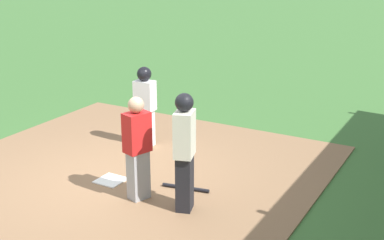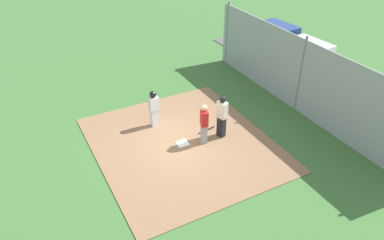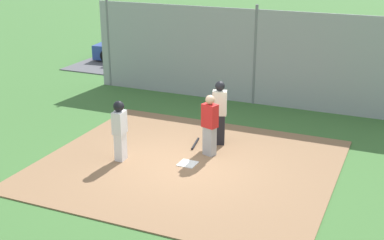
{
  "view_description": "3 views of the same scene",
  "coord_description": "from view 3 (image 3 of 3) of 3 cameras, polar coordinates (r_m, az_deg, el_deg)",
  "views": [
    {
      "loc": [
        -6.32,
        -5.11,
        3.73
      ],
      "look_at": [
        0.93,
        -1.04,
        1.0
      ],
      "focal_mm": 49.1,
      "sensor_mm": 36.0,
      "label": 1
    },
    {
      "loc": [
        -10.33,
        5.09,
        8.5
      ],
      "look_at": [
        0.39,
        -0.62,
        0.69
      ],
      "focal_mm": 34.83,
      "sensor_mm": 36.0,
      "label": 2
    },
    {
      "loc": [
        -4.85,
        10.93,
        5.48
      ],
      "look_at": [
        0.16,
        -0.64,
        0.98
      ],
      "focal_mm": 48.66,
      "sensor_mm": 36.0,
      "label": 3
    }
  ],
  "objects": [
    {
      "name": "backstop_fence",
      "position": [
        17.63,
        6.91,
        6.82
      ],
      "size": [
        12.0,
        0.1,
        3.35
      ],
      "color": "#93999E",
      "rests_on": "ground_plane"
    },
    {
      "name": "catcher",
      "position": [
        13.38,
        1.96,
        -0.47
      ],
      "size": [
        0.44,
        0.37,
        1.63
      ],
      "rotation": [
        0.0,
        0.0,
        1.25
      ],
      "color": "#9E9EA3",
      "rests_on": "dirt_infield"
    },
    {
      "name": "parked_car_white",
      "position": [
        22.27,
        1.64,
        7.03
      ],
      "size": [
        4.31,
        2.11,
        1.28
      ],
      "rotation": [
        0.0,
        0.0,
        3.21
      ],
      "color": "silver",
      "rests_on": "parking_lot"
    },
    {
      "name": "umpire",
      "position": [
        14.06,
        3.03,
        0.95
      ],
      "size": [
        0.44,
        0.36,
        1.79
      ],
      "rotation": [
        0.0,
        0.0,
        1.88
      ],
      "color": "black",
      "rests_on": "dirt_infield"
    },
    {
      "name": "parked_car_blue",
      "position": [
        23.9,
        -5.39,
        7.82
      ],
      "size": [
        4.35,
        2.2,
        1.28
      ],
      "rotation": [
        0.0,
        0.0,
        0.1
      ],
      "color": "#28428C",
      "rests_on": "parking_lot"
    },
    {
      "name": "parking_lot",
      "position": [
        21.53,
        9.65,
        4.69
      ],
      "size": [
        18.0,
        5.2,
        0.04
      ],
      "primitive_type": "cube",
      "color": "#515156",
      "rests_on": "ground_plane"
    },
    {
      "name": "home_plate",
      "position": [
        13.14,
        -0.48,
        -4.81
      ],
      "size": [
        0.45,
        0.45,
        0.02
      ],
      "primitive_type": "cube",
      "rotation": [
        0.0,
        0.0,
        -0.02
      ],
      "color": "white",
      "rests_on": "dirt_infield"
    },
    {
      "name": "dirt_infield",
      "position": [
        13.15,
        -0.48,
        -4.91
      ],
      "size": [
        7.2,
        6.4,
        0.03
      ],
      "primitive_type": "cube",
      "color": "#896647",
      "rests_on": "ground_plane"
    },
    {
      "name": "baseball_bat",
      "position": [
        14.31,
        0.36,
        -2.6
      ],
      "size": [
        0.2,
        0.79,
        0.06
      ],
      "primitive_type": "cylinder",
      "rotation": [
        0.0,
        1.57,
        4.89
      ],
      "color": "black",
      "rests_on": "dirt_infield"
    },
    {
      "name": "runner",
      "position": [
        13.18,
        -7.94,
        -0.78
      ],
      "size": [
        0.28,
        0.4,
        1.58
      ],
      "rotation": [
        0.0,
        0.0,
        3.21
      ],
      "color": "silver",
      "rests_on": "dirt_infield"
    },
    {
      "name": "ground_plane",
      "position": [
        13.15,
        -0.48,
        -4.97
      ],
      "size": [
        140.0,
        140.0,
        0.0
      ],
      "primitive_type": "plane",
      "color": "#3D6B33"
    }
  ]
}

